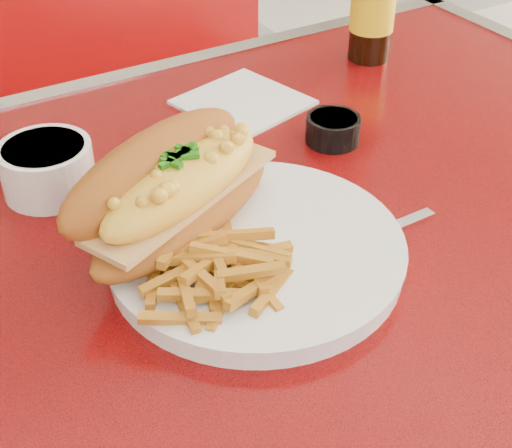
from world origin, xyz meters
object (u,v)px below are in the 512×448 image
mac_hoagie (173,188)px  fork (307,224)px  gravy_ramekin (47,167)px  diner_table (241,369)px  booth_bench_far (51,220)px  knife (373,237)px  dinner_plate (256,250)px  sauce_cup_right (333,128)px

mac_hoagie → fork: mac_hoagie is taller
gravy_ramekin → diner_table: bearing=-57.8°
booth_bench_far → knife: (0.12, -0.86, 0.49)m
dinner_plate → gravy_ramekin: bearing=121.2°
mac_hoagie → booth_bench_far: bearing=62.6°
mac_hoagie → gravy_ramekin: 0.17m
booth_bench_far → sauce_cup_right: booth_bench_far is taller
fork → sauce_cup_right: bearing=-74.6°
sauce_cup_right → knife: size_ratio=0.45×
fork → sauce_cup_right: 0.19m
fork → knife: bearing=-150.5°
sauce_cup_right → knife: 0.18m
booth_bench_far → gravy_ramekin: booth_bench_far is taller
diner_table → mac_hoagie: (-0.04, 0.04, 0.22)m
mac_hoagie → diner_table: bearing=-67.1°
diner_table → booth_bench_far: bearing=90.0°
booth_bench_far → gravy_ramekin: bearing=-100.6°
diner_table → fork: bearing=-17.6°
sauce_cup_right → mac_hoagie: bearing=-161.7°
booth_bench_far → fork: bearing=-85.8°
gravy_ramekin → sauce_cup_right: size_ratio=1.33×
diner_table → booth_bench_far: 0.87m
dinner_plate → fork: (0.05, -0.00, 0.01)m
knife → fork: bearing=150.1°
dinner_plate → gravy_ramekin: gravy_ramekin is taller
sauce_cup_right → knife: sauce_cup_right is taller
sauce_cup_right → booth_bench_far: bearing=105.3°
booth_bench_far → dinner_plate: (0.01, -0.83, 0.49)m
gravy_ramekin → sauce_cup_right: 0.31m
dinner_plate → sauce_cup_right: bearing=36.6°
gravy_ramekin → knife: (0.23, -0.23, -0.03)m
fork → mac_hoagie: bearing=29.0°
fork → gravy_ramekin: size_ratio=1.38×
sauce_cup_right → knife: (-0.07, -0.17, -0.01)m
mac_hoagie → gravy_ramekin: (-0.07, 0.14, -0.03)m
diner_table → sauce_cup_right: 0.29m
sauce_cup_right → knife: bearing=-113.8°
dinner_plate → knife: size_ratio=2.03×
fork → knife: size_ratio=0.82×
dinner_plate → sauce_cup_right: size_ratio=4.54×
mac_hoagie → fork: 0.13m
gravy_ramekin → dinner_plate: bearing=-58.8°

